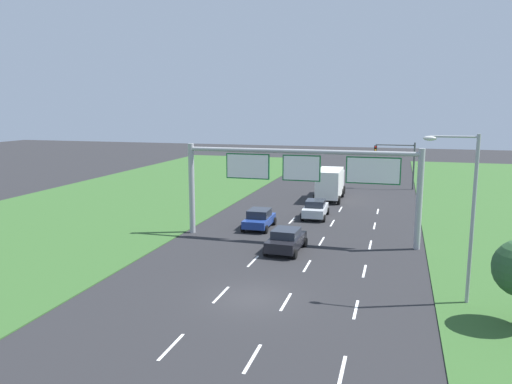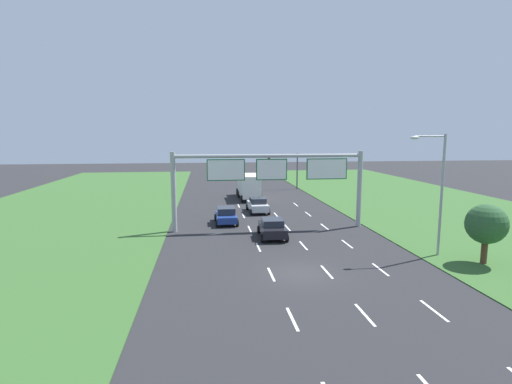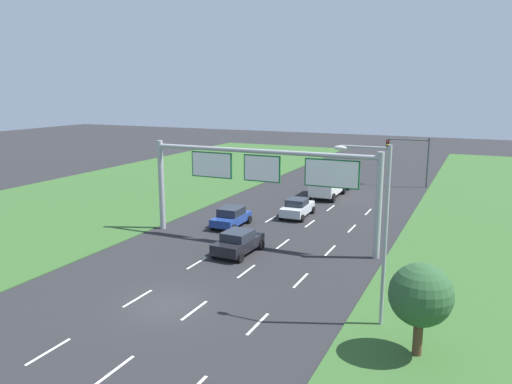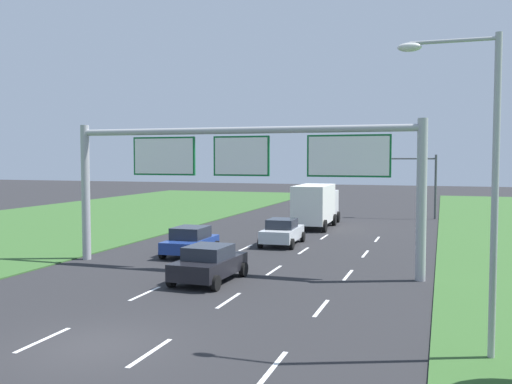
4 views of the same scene
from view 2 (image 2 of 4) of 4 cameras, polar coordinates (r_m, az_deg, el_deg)
name	(u,v)px [view 2 (image 2 of 4)]	position (r m, az deg, el deg)	size (l,w,h in m)	color
ground_plane	(299,273)	(25.19, 6.19, -11.45)	(200.00, 200.00, 0.00)	#262628
grass_verge_right	(496,226)	(43.27, 31.03, -4.23)	(24.00, 120.00, 0.06)	#335B28
grass_verge_left	(12,241)	(37.43, -31.46, -6.04)	(24.00, 120.00, 0.06)	#335B28
lane_dashes_inner_left	(264,259)	(27.67, 1.16, -9.58)	(0.14, 44.40, 0.01)	white
lane_dashes_inner_right	(314,257)	(28.37, 8.26, -9.21)	(0.14, 44.40, 0.01)	white
lane_dashes_slip	(362,255)	(29.47, 14.91, -8.74)	(0.14, 44.40, 0.01)	white
car_near_red	(258,205)	(43.84, 0.25, -1.87)	(2.24, 4.34, 1.61)	silver
car_lead_silver	(226,215)	(38.45, -4.31, -3.32)	(2.17, 4.05, 1.56)	navy
car_mid_lane	(272,228)	(33.18, 2.34, -5.15)	(2.36, 4.17, 1.57)	black
box_truck	(248,185)	(53.17, -1.09, 0.94)	(2.80, 7.80, 3.27)	silver
sign_gantry	(272,175)	(35.49, 2.34, 2.51)	(17.24, 0.44, 7.00)	#9EA0A5
traffic_light_mast	(285,164)	(62.60, 4.19, 3.95)	(4.76, 0.49, 5.60)	#47494F
street_lamp	(437,184)	(30.07, 24.46, 1.02)	(2.61, 0.32, 8.50)	#9EA0A5
roadside_tree_near	(486,224)	(29.99, 30.05, -4.02)	(2.61, 2.61, 4.01)	#513823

